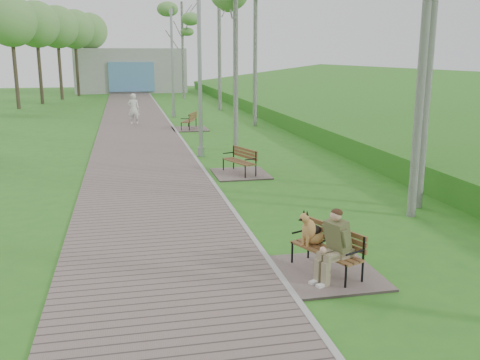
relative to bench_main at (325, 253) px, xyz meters
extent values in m
cube|color=#73625D|center=(-2.47, 15.23, -0.36)|extent=(3.50, 67.00, 0.04)
cube|color=#999993|center=(-0.72, 15.23, -0.35)|extent=(0.10, 67.00, 0.05)
cube|color=#3C8724|center=(11.28, 13.73, -0.38)|extent=(14.00, 70.00, 1.60)
cube|color=#9E9E99|center=(-2.22, 44.73, 1.62)|extent=(10.00, 5.00, 4.00)
cube|color=#5387BA|center=(-2.22, 42.13, 1.12)|extent=(4.00, 0.20, 2.60)
cube|color=#73625D|center=(0.08, 0.04, -0.36)|extent=(1.56, 1.74, 0.04)
cube|color=brown|center=(0.03, 0.04, 0.01)|extent=(0.87, 1.35, 0.03)
cube|color=brown|center=(0.22, 0.12, 0.25)|extent=(0.55, 1.21, 0.29)
cube|color=#73625D|center=(0.26, 7.50, -0.36)|extent=(1.56, 1.73, 0.04)
cube|color=brown|center=(0.21, 7.50, 0.01)|extent=(0.81, 1.35, 0.03)
cube|color=brown|center=(0.41, 7.57, 0.25)|extent=(0.48, 1.23, 0.29)
cube|color=#73625D|center=(-0.01, 17.52, -0.36)|extent=(1.63, 1.81, 0.04)
cube|color=brown|center=(-0.06, 17.52, 0.03)|extent=(0.88, 1.41, 0.04)
cube|color=brown|center=(0.14, 17.44, 0.28)|extent=(0.54, 1.28, 0.30)
cylinder|color=#94979C|center=(-0.47, 10.55, -0.21)|extent=(0.22, 0.22, 0.34)
cylinder|color=#94979C|center=(-0.47, 10.55, 2.44)|extent=(0.13, 0.13, 5.62)
cylinder|color=#94979C|center=(-0.27, 22.79, -0.21)|extent=(0.23, 0.23, 0.34)
cylinder|color=#94979C|center=(-0.27, 22.79, 2.46)|extent=(0.14, 0.14, 5.67)
cylinder|color=#94979C|center=(-0.27, 22.79, 5.35)|extent=(0.20, 0.20, 0.28)
imported|color=silver|center=(-2.54, 19.85, 0.41)|extent=(0.60, 0.43, 1.57)
cylinder|color=silver|center=(3.02, 2.63, 3.94)|extent=(0.21, 0.21, 8.63)
cylinder|color=silver|center=(0.94, 11.43, 3.66)|extent=(0.16, 0.16, 8.07)
cylinder|color=silver|center=(3.28, 18.06, 4.79)|extent=(0.20, 0.20, 10.33)
cylinder|color=silver|center=(2.94, 25.98, 4.36)|extent=(0.20, 0.20, 9.46)
cylinder|color=silver|center=(1.71, 35.55, 3.33)|extent=(0.18, 0.18, 7.42)
ellipsoid|color=#68A24E|center=(1.71, 35.55, 5.71)|extent=(2.54, 2.54, 3.26)
camera|label=1|loc=(-3.00, -7.51, 3.06)|focal=40.00mm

